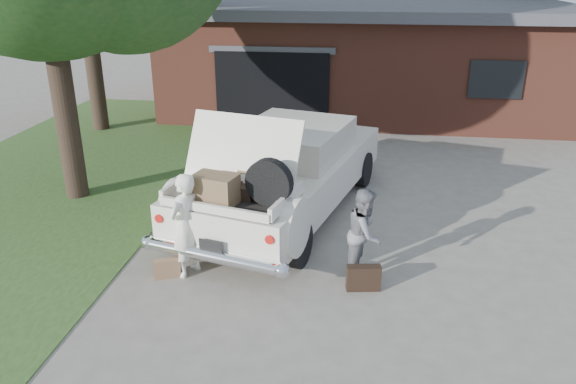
# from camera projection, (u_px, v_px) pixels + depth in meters

# --- Properties ---
(ground) EXTENTS (90.00, 90.00, 0.00)m
(ground) POSITION_uv_depth(u_px,v_px,m) (283.00, 273.00, 8.64)
(ground) COLOR gray
(ground) RESTS_ON ground
(grass_strip) EXTENTS (6.00, 16.00, 0.02)m
(grass_strip) POSITION_uv_depth(u_px,v_px,m) (52.00, 184.00, 12.11)
(grass_strip) COLOR #2D4C1E
(grass_strip) RESTS_ON ground
(house) EXTENTS (12.80, 7.80, 3.30)m
(house) POSITION_uv_depth(u_px,v_px,m) (364.00, 55.00, 18.41)
(house) COLOR brown
(house) RESTS_ON ground
(sedan) EXTENTS (3.55, 6.08, 2.25)m
(sedan) POSITION_uv_depth(u_px,v_px,m) (285.00, 171.00, 10.44)
(sedan) COLOR silver
(sedan) RESTS_ON ground
(woman_left) EXTENTS (0.60, 0.70, 1.62)m
(woman_left) POSITION_uv_depth(u_px,v_px,m) (185.00, 225.00, 8.33)
(woman_left) COLOR white
(woman_left) RESTS_ON ground
(woman_right) EXTENTS (0.65, 0.77, 1.40)m
(woman_right) POSITION_uv_depth(u_px,v_px,m) (365.00, 233.00, 8.32)
(woman_right) COLOR slate
(woman_right) RESTS_ON ground
(suitcase_left) EXTENTS (0.41, 0.27, 0.30)m
(suitcase_left) POSITION_uv_depth(u_px,v_px,m) (167.00, 268.00, 8.46)
(suitcase_left) COLOR #946B4B
(suitcase_left) RESTS_ON ground
(suitcase_right) EXTENTS (0.51, 0.24, 0.38)m
(suitcase_right) POSITION_uv_depth(u_px,v_px,m) (363.00, 278.00, 8.12)
(suitcase_right) COLOR black
(suitcase_right) RESTS_ON ground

